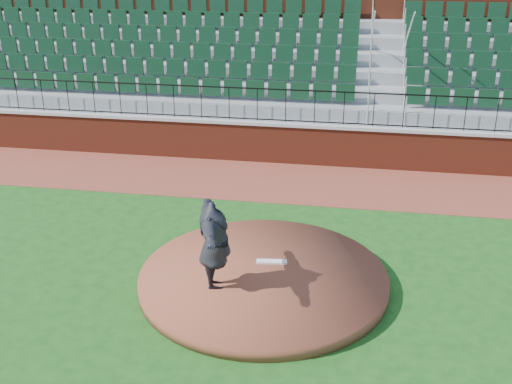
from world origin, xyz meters
TOP-DOWN VIEW (x-y plane):
  - ground at (0.00, 0.00)m, footprint 90.00×90.00m
  - warning_track at (0.00, 5.40)m, footprint 34.00×3.20m
  - field_wall at (0.00, 7.00)m, footprint 34.00×0.35m
  - wall_cap at (0.00, 7.00)m, footprint 34.00×0.45m
  - wall_railing at (0.00, 7.00)m, footprint 34.00×0.05m
  - seating_stands at (0.00, 9.72)m, footprint 34.00×5.10m
  - concourse_wall at (0.00, 12.52)m, footprint 34.00×0.50m
  - pitchers_mound at (0.45, -0.28)m, footprint 5.14×5.14m
  - pitching_rubber at (0.55, 0.21)m, footprint 0.66×0.24m
  - pitcher at (-0.41, -0.91)m, footprint 1.20×2.34m

SIDE VIEW (x-z plane):
  - ground at x=0.00m, z-range 0.00..0.00m
  - warning_track at x=0.00m, z-range 0.00..0.01m
  - pitchers_mound at x=0.45m, z-range 0.00..0.25m
  - pitching_rubber at x=0.55m, z-range 0.25..0.29m
  - field_wall at x=0.00m, z-range 0.00..1.20m
  - pitcher at x=-0.41m, z-range 0.25..2.09m
  - wall_cap at x=0.00m, z-range 1.20..1.30m
  - wall_railing at x=0.00m, z-range 1.30..2.30m
  - seating_stands at x=0.00m, z-range 0.00..4.60m
  - concourse_wall at x=0.00m, z-range 0.00..5.50m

